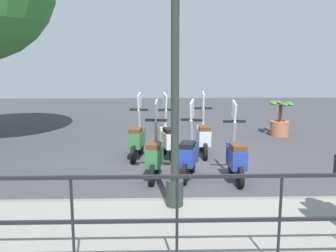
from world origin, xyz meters
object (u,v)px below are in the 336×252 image
Objects in this scene: lamp_post_near at (175,86)px; scooter_far_0 at (204,136)px; potted_palm at (280,121)px; scooter_near_1 at (189,154)px; scooter_near_0 at (236,157)px; scooter_far_2 at (137,138)px; scooter_near_2 at (155,155)px; scooter_far_1 at (168,139)px.

lamp_post_near reaches higher than scooter_far_0.
lamp_post_near is 6.87m from potted_palm.
scooter_near_1 is at bearing 141.79° from potted_palm.
potted_palm is 0.69× the size of scooter_far_0.
potted_palm is 0.69× the size of scooter_near_1.
scooter_near_0 is 0.92m from scooter_near_1.
lamp_post_near is 2.68× the size of scooter_far_2.
potted_palm is at bearing -37.39° from scooter_near_2.
scooter_far_0 is at bearing -28.21° from scooter_near_2.
scooter_near_1 is 1.86m from scooter_far_2.
scooter_near_0 is at bearing -155.74° from scooter_far_1.
scooter_near_1 is 1.00× the size of scooter_far_2.
scooter_near_1 is (1.76, -0.36, -1.49)m from lamp_post_near.
potted_palm is 3.45m from scooter_far_0.
scooter_near_1 is 1.00× the size of scooter_far_1.
scooter_near_0 is at bearing 152.00° from potted_palm.
scooter_near_0 and scooter_near_2 have the same top height.
scooter_near_0 is 1.00× the size of scooter_far_0.
scooter_far_0 is 1.00× the size of scooter_far_1.
scooter_near_2 is at bearing 136.45° from potted_palm.
scooter_near_0 and scooter_far_2 have the same top height.
scooter_near_1 reaches higher than potted_palm.
scooter_near_0 is 1.95m from scooter_far_0.
scooter_far_2 reaches higher than potted_palm.
scooter_near_0 is 1.00× the size of scooter_far_2.
scooter_far_1 is (-2.51, 3.48, 0.04)m from potted_palm.
scooter_far_0 reaches higher than potted_palm.
scooter_near_2 is 1.58m from scooter_far_2.
scooter_near_2 and scooter_far_1 have the same top height.
scooter_far_1 is (1.47, -0.31, 0.00)m from scooter_near_2.
scooter_near_0 and scooter_far_1 have the same top height.
scooter_far_1 is 1.00× the size of scooter_far_2.
scooter_far_0 and scooter_far_2 have the same top height.
potted_palm is at bearing -27.92° from scooter_near_0.
lamp_post_near is 3.90× the size of potted_palm.
scooter_far_0 is 1.00× the size of scooter_far_2.
lamp_post_near is at bearing 140.96° from scooter_near_0.
scooter_far_0 is (3.46, -0.87, -1.49)m from lamp_post_near.
scooter_far_2 is (1.71, 2.00, 0.00)m from scooter_near_0.
lamp_post_near is 2.34m from scooter_near_1.
scooter_near_2 is at bearing 107.57° from scooter_near_1.
potted_palm is at bearing -47.66° from scooter_far_0.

